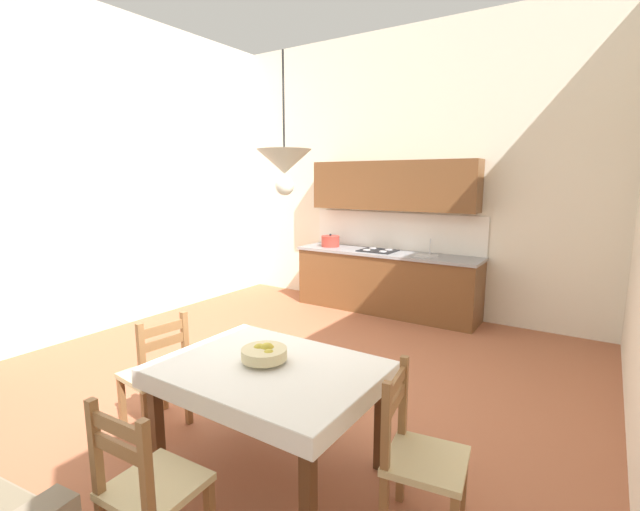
{
  "coord_description": "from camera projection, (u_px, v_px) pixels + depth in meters",
  "views": [
    {
      "loc": [
        2.54,
        -2.97,
        1.94
      ],
      "look_at": [
        -0.06,
        1.02,
        1.11
      ],
      "focal_mm": 24.7,
      "sensor_mm": 36.0,
      "label": 1
    }
  ],
  "objects": [
    {
      "name": "pendant_lamp",
      "position": [
        284.0,
        163.0,
        2.55
      ],
      "size": [
        0.32,
        0.32,
        0.8
      ],
      "color": "black"
    },
    {
      "name": "dining_table",
      "position": [
        269.0,
        382.0,
        2.86
      ],
      "size": [
        1.4,
        1.04,
        0.75
      ],
      "color": "#56331C",
      "rests_on": "ground_plane"
    },
    {
      "name": "fruit_bowl",
      "position": [
        264.0,
        354.0,
        2.88
      ],
      "size": [
        0.3,
        0.3,
        0.12
      ],
      "color": "beige",
      "rests_on": "dining_table"
    },
    {
      "name": "kitchen_cabinetry",
      "position": [
        387.0,
        254.0,
        6.43
      ],
      "size": [
        2.72,
        0.63,
        2.2
      ],
      "color": "brown",
      "rests_on": "ground_plane"
    },
    {
      "name": "dining_chair_window_side",
      "position": [
        419.0,
        457.0,
        2.4
      ],
      "size": [
        0.48,
        0.48,
        0.93
      ],
      "color": "#D1BC89",
      "rests_on": "ground_plane"
    },
    {
      "name": "ground_plane",
      "position": [
        267.0,
        393.0,
        4.16
      ],
      "size": [
        6.23,
        6.89,
        0.1
      ],
      "primitive_type": "cube",
      "color": "#A86042"
    },
    {
      "name": "dining_chair_camera_side",
      "position": [
        149.0,
        489.0,
        2.15
      ],
      "size": [
        0.44,
        0.44,
        0.93
      ],
      "color": "#D1BC89",
      "rests_on": "ground_plane"
    },
    {
      "name": "wall_left",
      "position": [
        81.0,
        172.0,
        5.35
      ],
      "size": [
        0.12,
        6.89,
        4.05
      ],
      "primitive_type": "cube",
      "color": "silver",
      "rests_on": "ground_plane"
    },
    {
      "name": "dining_chair_tv_side",
      "position": [
        156.0,
        374.0,
        3.42
      ],
      "size": [
        0.46,
        0.46,
        0.93
      ],
      "color": "#D1BC89",
      "rests_on": "ground_plane"
    },
    {
      "name": "wall_back",
      "position": [
        405.0,
        173.0,
        6.45
      ],
      "size": [
        6.23,
        0.12,
        4.05
      ],
      "primitive_type": "cube",
      "color": "silver",
      "rests_on": "ground_plane"
    }
  ]
}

